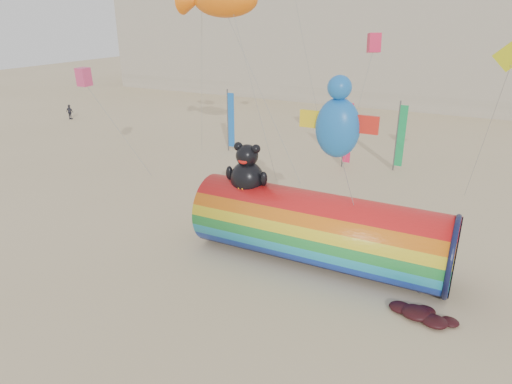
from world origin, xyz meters
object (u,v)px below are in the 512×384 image
at_px(windsock_assembly, 318,227).
at_px(hotel_building, 320,18).
at_px(fabric_bundle, 421,314).
at_px(kite_handler, 425,274).

bearing_deg(windsock_assembly, hotel_building, 109.68).
bearing_deg(fabric_bundle, kite_handler, 96.29).
bearing_deg(fabric_bundle, windsock_assembly, 155.75).
relative_size(windsock_assembly, fabric_bundle, 4.48).
xyz_separation_m(hotel_building, fabric_bundle, (21.43, -48.01, -10.14)).
height_order(hotel_building, kite_handler, hotel_building).
height_order(kite_handler, fabric_bundle, kite_handler).
bearing_deg(windsock_assembly, fabric_bundle, -24.25).
bearing_deg(kite_handler, hotel_building, -105.62).
bearing_deg(kite_handler, fabric_bundle, 55.98).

